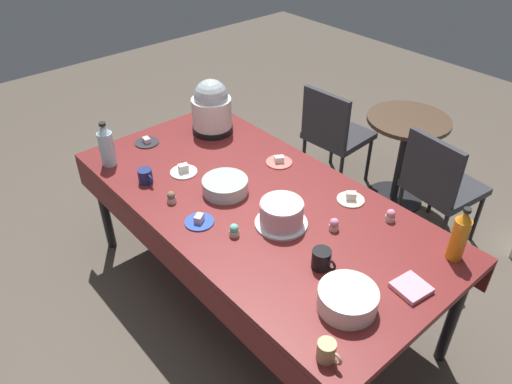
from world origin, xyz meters
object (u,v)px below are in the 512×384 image
at_px(glass_salad_bowl, 225,186).
at_px(potluck_table, 256,208).
at_px(coffee_mug_tan, 327,351).
at_px(round_cafe_table, 404,145).
at_px(cupcake_lemon, 171,197).
at_px(frosted_layer_cake, 282,214).
at_px(soda_bottle_water, 106,145).
at_px(dessert_plate_white, 184,171).
at_px(cupcake_mint, 334,225).
at_px(maroon_chair_right, 439,182).
at_px(dessert_plate_charcoal, 147,142).
at_px(cupcake_cocoa, 391,215).
at_px(dessert_plate_cobalt, 199,221).
at_px(soda_bottle_orange_juice, 460,235).
at_px(slow_cooker, 212,108).
at_px(cupcake_rose, 234,230).
at_px(dessert_plate_cream, 351,198).
at_px(maroon_chair_left, 334,131).
at_px(dessert_plate_coral, 279,161).
at_px(coffee_mug_black, 322,259).
at_px(coffee_mug_navy, 146,176).
at_px(ceramic_snack_bowl, 347,299).

bearing_deg(glass_salad_bowl, potluck_table, 26.00).
relative_size(coffee_mug_tan, round_cafe_table, 0.16).
bearing_deg(cupcake_lemon, frosted_layer_cake, 31.36).
bearing_deg(soda_bottle_water, dessert_plate_white, 37.36).
xyz_separation_m(cupcake_mint, maroon_chair_right, (-0.06, 1.15, -0.29)).
xyz_separation_m(glass_salad_bowl, dessert_plate_charcoal, (-0.76, -0.05, -0.03)).
distance_m(dessert_plate_white, soda_bottle_water, 0.48).
xyz_separation_m(cupcake_cocoa, coffee_mug_tan, (0.35, -0.87, 0.01)).
distance_m(dessert_plate_cobalt, soda_bottle_water, 0.83).
bearing_deg(dessert_plate_charcoal, dessert_plate_cobalt, -13.73).
relative_size(dessert_plate_white, coffee_mug_tan, 1.42).
bearing_deg(maroon_chair_right, soda_bottle_water, -126.03).
relative_size(cupcake_lemon, round_cafe_table, 0.09).
distance_m(dessert_plate_charcoal, soda_bottle_orange_juice, 1.96).
relative_size(slow_cooker, dessert_plate_charcoal, 2.35).
bearing_deg(cupcake_rose, frosted_layer_cake, 69.30).
bearing_deg(soda_bottle_orange_juice, slow_cooker, -176.07).
relative_size(dessert_plate_cream, cupcake_rose, 2.23).
distance_m(glass_salad_bowl, cupcake_rose, 0.38).
bearing_deg(potluck_table, dessert_plate_cream, 48.34).
xyz_separation_m(cupcake_lemon, round_cafe_table, (0.23, 1.86, -0.28)).
distance_m(slow_cooker, soda_bottle_orange_juice, 1.73).
height_order(frosted_layer_cake, soda_bottle_orange_juice, soda_bottle_orange_juice).
height_order(dessert_plate_charcoal, soda_bottle_water, soda_bottle_water).
distance_m(dessert_plate_charcoal, dessert_plate_white, 0.45).
bearing_deg(cupcake_mint, dessert_plate_charcoal, -169.16).
distance_m(potluck_table, soda_bottle_water, 0.98).
bearing_deg(maroon_chair_left, soda_bottle_orange_juice, -30.25).
xyz_separation_m(potluck_table, dessert_plate_cobalt, (-0.04, -0.35, 0.07)).
relative_size(frosted_layer_cake, dessert_plate_white, 1.70).
distance_m(frosted_layer_cake, dessert_plate_cream, 0.44).
bearing_deg(slow_cooker, potluck_table, -20.29).
bearing_deg(slow_cooker, glass_salad_bowl, -31.15).
bearing_deg(cupcake_rose, cupcake_lemon, -169.07).
relative_size(dessert_plate_coral, soda_bottle_water, 0.58).
relative_size(dessert_plate_coral, maroon_chair_right, 0.19).
height_order(glass_salad_bowl, coffee_mug_black, coffee_mug_black).
height_order(cupcake_rose, coffee_mug_navy, coffee_mug_navy).
bearing_deg(coffee_mug_black, round_cafe_table, 111.58).
distance_m(soda_bottle_water, round_cafe_table, 2.13).
xyz_separation_m(cupcake_mint, round_cafe_table, (-0.50, 1.37, -0.28)).
xyz_separation_m(soda_bottle_water, round_cafe_table, (0.80, 1.94, -0.38)).
height_order(dessert_plate_charcoal, dessert_plate_white, dessert_plate_white).
relative_size(cupcake_cocoa, soda_bottle_orange_juice, 0.24).
relative_size(ceramic_snack_bowl, dessert_plate_charcoal, 1.63).
xyz_separation_m(cupcake_rose, cupcake_lemon, (-0.44, -0.08, 0.00)).
height_order(dessert_plate_cobalt, dessert_plate_charcoal, dessert_plate_cobalt).
height_order(dessert_plate_coral, dessert_plate_white, dessert_plate_white).
relative_size(dessert_plate_charcoal, maroon_chair_left, 0.18).
height_order(frosted_layer_cake, cupcake_lemon, frosted_layer_cake).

